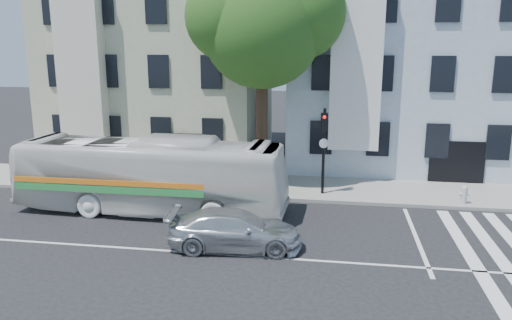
% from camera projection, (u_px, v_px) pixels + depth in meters
% --- Properties ---
extents(ground, '(120.00, 120.00, 0.00)m').
position_uv_depth(ground, '(223.00, 255.00, 16.42)').
color(ground, black).
rests_on(ground, ground).
extents(sidewalk_far, '(80.00, 4.00, 0.15)m').
position_uv_depth(sidewalk_far, '(260.00, 186.00, 24.10)').
color(sidewalk_far, gray).
rests_on(sidewalk_far, ground).
extents(building_left, '(12.00, 10.00, 11.00)m').
position_uv_depth(building_left, '(165.00, 65.00, 30.69)').
color(building_left, '#A8AD91').
rests_on(building_left, ground).
extents(building_right, '(12.00, 10.00, 11.00)m').
position_uv_depth(building_right, '(399.00, 67.00, 28.53)').
color(building_right, '#A3B2C2').
rests_on(building_right, ground).
extents(street_tree, '(7.30, 5.90, 11.10)m').
position_uv_depth(street_tree, '(264.00, 21.00, 23.05)').
color(street_tree, '#2D2116').
rests_on(street_tree, ground).
extents(bus, '(2.91, 11.22, 3.11)m').
position_uv_depth(bus, '(151.00, 175.00, 20.34)').
color(bus, silver).
rests_on(bus, ground).
extents(sedan, '(2.24, 4.67, 1.31)m').
position_uv_depth(sedan, '(235.00, 230.00, 16.81)').
color(sedan, silver).
rests_on(sedan, ground).
extents(hedge, '(8.09, 4.28, 0.70)m').
position_uv_depth(hedge, '(138.00, 179.00, 23.73)').
color(hedge, '#285B1D').
rests_on(hedge, sidewalk_far).
extents(traffic_signal, '(0.40, 0.52, 4.03)m').
position_uv_depth(traffic_signal, '(324.00, 141.00, 22.05)').
color(traffic_signal, black).
rests_on(traffic_signal, ground).
extents(fire_hydrant, '(0.44, 0.25, 0.78)m').
position_uv_depth(fire_hydrant, '(464.00, 194.00, 21.16)').
color(fire_hydrant, '#B9B9B4').
rests_on(fire_hydrant, sidewalk_far).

